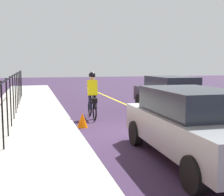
{
  "coord_description": "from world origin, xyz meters",
  "views": [
    {
      "loc": [
        -8.02,
        3.09,
        2.13
      ],
      "look_at": [
        1.34,
        0.56,
        1.0
      ],
      "focal_mm": 46.79,
      "sensor_mm": 36.0,
      "label": 1
    }
  ],
  "objects": [
    {
      "name": "traffic_cone_near",
      "position": [
        1.58,
        1.53,
        0.25
      ],
      "size": [
        0.36,
        0.36,
        0.5
      ],
      "primitive_type": "cone",
      "color": "#F16503",
      "rests_on": "ground"
    },
    {
      "name": "patrol_sedan",
      "position": [
        3.98,
        -2.85,
        0.82
      ],
      "size": [
        4.41,
        1.94,
        1.58
      ],
      "rotation": [
        0.0,
        0.0,
        0.01
      ],
      "color": "black",
      "rests_on": "ground"
    },
    {
      "name": "sidewalk",
      "position": [
        0.0,
        3.4,
        0.07
      ],
      "size": [
        40.0,
        3.2,
        0.15
      ],
      "primitive_type": "cube",
      "color": "#A3A69C",
      "rests_on": "ground"
    },
    {
      "name": "cyclist_lead",
      "position": [
        3.17,
        0.86,
        0.91
      ],
      "size": [
        1.71,
        0.37,
        1.83
      ],
      "rotation": [
        0.0,
        0.0,
        -0.02
      ],
      "color": "black",
      "rests_on": "ground"
    },
    {
      "name": "ground_plane",
      "position": [
        0.0,
        0.0,
        0.0
      ],
      "size": [
        80.0,
        80.0,
        0.0
      ],
      "primitive_type": "plane",
      "color": "#32223C"
    },
    {
      "name": "parked_sedan_rear",
      "position": [
        -2.37,
        -0.31,
        0.82
      ],
      "size": [
        4.44,
        1.99,
        1.58
      ],
      "rotation": [
        0.0,
        0.0,
        3.12
      ],
      "color": "gray",
      "rests_on": "ground"
    },
    {
      "name": "iron_fence",
      "position": [
        1.0,
        3.8,
        1.28
      ],
      "size": [
        19.68,
        0.04,
        1.6
      ],
      "color": "black",
      "rests_on": "sidewalk"
    },
    {
      "name": "lane_line_centre",
      "position": [
        0.0,
        -1.6,
        0.0
      ],
      "size": [
        36.0,
        0.12,
        0.01
      ],
      "primitive_type": "cube",
      "color": "yellow",
      "rests_on": "ground"
    }
  ]
}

